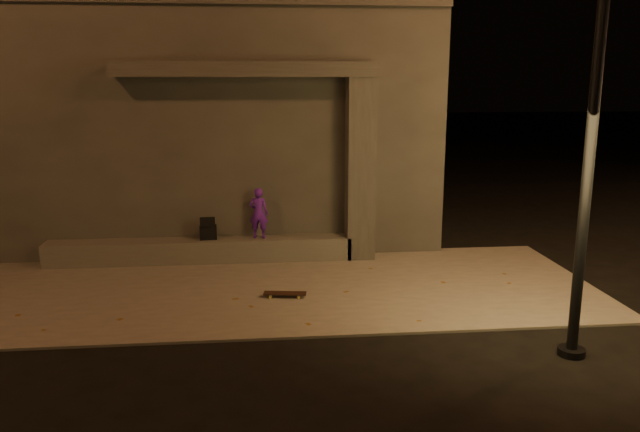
{
  "coord_description": "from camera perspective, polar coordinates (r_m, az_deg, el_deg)",
  "views": [
    {
      "loc": [
        -0.33,
        -8.41,
        3.59
      ],
      "look_at": [
        0.72,
        2.0,
        1.3
      ],
      "focal_mm": 35.0,
      "sensor_mm": 36.0,
      "label": 1
    }
  ],
  "objects": [
    {
      "name": "backpack",
      "position": [
        12.55,
        -10.18,
        -1.38
      ],
      "size": [
        0.35,
        0.24,
        0.47
      ],
      "rotation": [
        0.0,
        0.0,
        0.07
      ],
      "color": "black",
      "rests_on": "ledge"
    },
    {
      "name": "column",
      "position": [
        12.46,
        3.69,
        4.26
      ],
      "size": [
        0.55,
        0.55,
        3.6
      ],
      "primitive_type": "cube",
      "color": "#393634",
      "rests_on": "sidewalk"
    },
    {
      "name": "street_lamp_0",
      "position": [
        8.44,
        24.4,
        16.15
      ],
      "size": [
        0.36,
        0.36,
        7.62
      ],
      "color": "black",
      "rests_on": "ground"
    },
    {
      "name": "ground",
      "position": [
        9.15,
        -3.28,
        -10.75
      ],
      "size": [
        120.0,
        120.0,
        0.0
      ],
      "primitive_type": "plane",
      "color": "black",
      "rests_on": "ground"
    },
    {
      "name": "canopy",
      "position": [
        12.22,
        -6.73,
        13.17
      ],
      "size": [
        5.0,
        0.7,
        0.28
      ],
      "primitive_type": "cube",
      "color": "#393634",
      "rests_on": "column"
    },
    {
      "name": "skateboard",
      "position": [
        10.48,
        -3.22,
        -7.09
      ],
      "size": [
        0.73,
        0.28,
        0.08
      ],
      "rotation": [
        0.0,
        0.0,
        -0.14
      ],
      "color": "black",
      "rests_on": "sidewalk"
    },
    {
      "name": "ledge",
      "position": [
        12.66,
        -10.87,
        -3.08
      ],
      "size": [
        6.0,
        0.55,
        0.45
      ],
      "primitive_type": "cube",
      "color": "#54524C",
      "rests_on": "sidewalk"
    },
    {
      "name": "sidewalk",
      "position": [
        11.01,
        -3.75,
        -6.58
      ],
      "size": [
        11.0,
        4.4,
        0.04
      ],
      "primitive_type": "cube",
      "color": "#656059",
      "rests_on": "ground"
    },
    {
      "name": "skateboarder",
      "position": [
        12.44,
        -5.63,
        0.28
      ],
      "size": [
        0.41,
        0.31,
        1.02
      ],
      "primitive_type": "imported",
      "rotation": [
        0.0,
        0.0,
        2.93
      ],
      "color": "#5218A1",
      "rests_on": "ledge"
    },
    {
      "name": "building",
      "position": [
        14.95,
        -8.41,
        8.47
      ],
      "size": [
        9.0,
        5.1,
        5.22
      ],
      "color": "#393634",
      "rests_on": "ground"
    }
  ]
}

